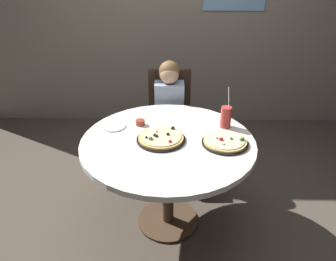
{
  "coord_description": "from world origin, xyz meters",
  "views": [
    {
      "loc": [
        0.03,
        -2.0,
        1.91
      ],
      "look_at": [
        0.0,
        0.05,
        0.8
      ],
      "focal_mm": 35.48,
      "sensor_mm": 36.0,
      "label": 1
    }
  ],
  "objects": [
    {
      "name": "ground_plane",
      "position": [
        0.0,
        0.0,
        0.0
      ],
      "size": [
        8.0,
        8.0,
        0.0
      ],
      "primitive_type": "plane",
      "color": "#4C4238"
    },
    {
      "name": "dining_table",
      "position": [
        0.0,
        0.0,
        0.65
      ],
      "size": [
        1.22,
        1.22,
        0.75
      ],
      "color": "silver",
      "rests_on": "ground_plane"
    },
    {
      "name": "chair_wooden",
      "position": [
        -0.0,
        0.87,
        0.53
      ],
      "size": [
        0.41,
        0.41,
        0.95
      ],
      "color": "#382619",
      "rests_on": "ground_plane"
    },
    {
      "name": "diner_child",
      "position": [
        0.0,
        0.69,
        0.48
      ],
      "size": [
        0.26,
        0.41,
        1.08
      ],
      "color": "#3F4766",
      "rests_on": "ground_plane"
    },
    {
      "name": "pizza_veggie",
      "position": [
        -0.05,
        0.0,
        0.77
      ],
      "size": [
        0.34,
        0.34,
        0.05
      ],
      "color": "black",
      "rests_on": "dining_table"
    },
    {
      "name": "pizza_cheese",
      "position": [
        0.39,
        -0.04,
        0.77
      ],
      "size": [
        0.32,
        0.32,
        0.05
      ],
      "color": "black",
      "rests_on": "dining_table"
    },
    {
      "name": "soda_cup",
      "position": [
        0.43,
        0.21,
        0.83
      ],
      "size": [
        0.08,
        0.08,
        0.31
      ],
      "color": "#B73333",
      "rests_on": "dining_table"
    },
    {
      "name": "sauce_bowl",
      "position": [
        -0.21,
        0.23,
        0.77
      ],
      "size": [
        0.07,
        0.07,
        0.04
      ],
      "primitive_type": "cylinder",
      "color": "brown",
      "rests_on": "dining_table"
    },
    {
      "name": "plate_small",
      "position": [
        -0.41,
        0.19,
        0.76
      ],
      "size": [
        0.18,
        0.18,
        0.01
      ],
      "primitive_type": "cylinder",
      "color": "white",
      "rests_on": "dining_table"
    }
  ]
}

